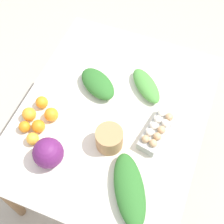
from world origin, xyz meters
name	(u,v)px	position (x,y,z in m)	size (l,w,h in m)	color
ground_plane	(112,162)	(0.00, 0.00, 0.00)	(8.00, 8.00, 0.00)	#B2A899
dining_table	(112,121)	(0.00, 0.00, 0.65)	(1.31, 1.06, 0.74)	silver
cabbage_purple	(48,153)	(0.38, -0.20, 0.82)	(0.16, 0.16, 0.16)	#601E5B
egg_carton	(157,130)	(0.03, 0.28, 0.79)	(0.29, 0.15, 0.09)	#A8A8A3
paper_bag	(109,139)	(0.18, 0.06, 0.81)	(0.15, 0.15, 0.12)	#A87F51
greens_bunch_dandelion	(98,84)	(-0.14, -0.15, 0.79)	(0.27, 0.15, 0.09)	#2D6B28
greens_bunch_kale	(129,190)	(0.40, 0.25, 0.79)	(0.39, 0.15, 0.09)	#2D6B28
greens_bunch_scallion	(146,86)	(-0.24, 0.13, 0.78)	(0.27, 0.11, 0.07)	#4C933D
orange_0	(24,127)	(0.28, -0.42, 0.78)	(0.07, 0.07, 0.07)	orange
orange_1	(42,102)	(0.10, -0.40, 0.78)	(0.07, 0.07, 0.07)	orange
orange_2	(29,114)	(0.20, -0.43, 0.78)	(0.08, 0.08, 0.08)	orange
orange_3	(33,139)	(0.33, -0.34, 0.78)	(0.07, 0.07, 0.07)	#F9A833
orange_4	(51,115)	(0.15, -0.31, 0.78)	(0.08, 0.08, 0.08)	orange
orange_5	(38,126)	(0.25, -0.34, 0.78)	(0.08, 0.08, 0.08)	orange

